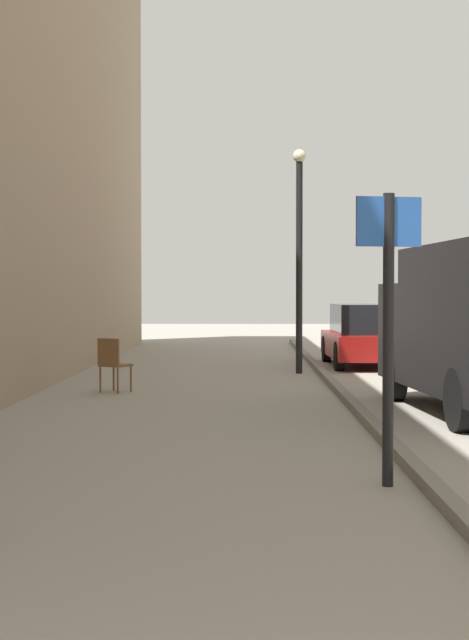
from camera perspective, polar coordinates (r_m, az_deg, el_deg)
ground_plane at (r=13.42m, az=0.75°, el=-5.75°), size 80.00×80.00×0.00m
kerb_strip at (r=13.51m, az=7.50°, el=-5.46°), size 0.16×40.00×0.12m
parked_car at (r=22.97m, az=7.82°, el=-0.92°), size 1.89×4.22×1.45m
street_sign_post at (r=8.68m, az=9.04°, el=0.43°), size 0.59×0.15×2.60m
lamp_post at (r=20.67m, az=3.83°, el=4.39°), size 0.28×0.28×4.76m
cafe_chair_near_window at (r=16.78m, az=-7.19°, el=-2.41°), size 0.60×0.60×0.94m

